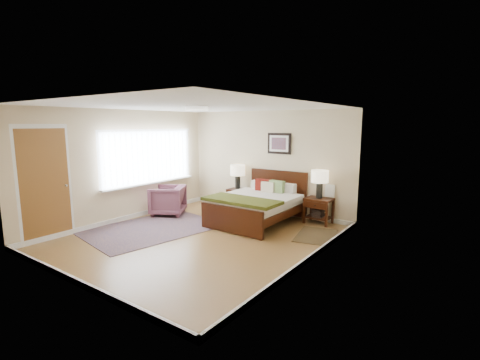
{
  "coord_description": "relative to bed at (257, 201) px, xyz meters",
  "views": [
    {
      "loc": [
        4.39,
        -4.82,
        2.17
      ],
      "look_at": [
        0.34,
        0.87,
        1.05
      ],
      "focal_mm": 26.0,
      "sensor_mm": 36.0,
      "label": 1
    }
  ],
  "objects": [
    {
      "name": "armchair",
      "position": [
        -2.15,
        -0.67,
        -0.14
      ],
      "size": [
        1.06,
        1.05,
        0.71
      ],
      "primitive_type": "imported",
      "rotation": [
        0.0,
        0.0,
        -1.02
      ],
      "color": "brown",
      "rests_on": "ground"
    },
    {
      "name": "nightstand_right",
      "position": [
        1.13,
        0.73,
        -0.14
      ],
      "size": [
        0.57,
        0.43,
        0.57
      ],
      "color": "#321507",
      "rests_on": "ground"
    },
    {
      "name": "nightstand_left",
      "position": [
        -1.08,
        0.72,
        -0.07
      ],
      "size": [
        0.45,
        0.41,
        0.54
      ],
      "color": "#321507",
      "rests_on": "ground"
    },
    {
      "name": "ceiling",
      "position": [
        -0.35,
        -1.53,
        2.01
      ],
      "size": [
        4.5,
        5.0,
        0.02
      ],
      "primitive_type": "cube",
      "color": "white",
      "rests_on": "back_wall"
    },
    {
      "name": "window",
      "position": [
        -2.55,
        -0.83,
        0.89
      ],
      "size": [
        0.11,
        2.72,
        1.32
      ],
      "color": "silver",
      "rests_on": "left_wall"
    },
    {
      "name": "left_wall",
      "position": [
        -2.6,
        -1.53,
        0.76
      ],
      "size": [
        0.04,
        5.0,
        2.5
      ],
      "primitive_type": "cube",
      "color": "beige",
      "rests_on": "ground"
    },
    {
      "name": "rug_persian",
      "position": [
        -1.55,
        -1.67,
        -0.48
      ],
      "size": [
        2.33,
        2.96,
        0.01
      ],
      "primitive_type": "cube",
      "rotation": [
        0.0,
        0.0,
        -0.18
      ],
      "color": "#0D1343",
      "rests_on": "ground"
    },
    {
      "name": "right_wall",
      "position": [
        1.9,
        -1.53,
        0.76
      ],
      "size": [
        0.04,
        5.0,
        2.5
      ],
      "primitive_type": "cube",
      "color": "beige",
      "rests_on": "ground"
    },
    {
      "name": "ceil_fixture",
      "position": [
        -0.35,
        -1.53,
        1.97
      ],
      "size": [
        0.44,
        0.44,
        0.08
      ],
      "color": "white",
      "rests_on": "ceiling"
    },
    {
      "name": "lamp_left",
      "position": [
        -1.08,
        0.74,
        0.48
      ],
      "size": [
        0.37,
        0.37,
        0.61
      ],
      "color": "black",
      "rests_on": "nightstand_left"
    },
    {
      "name": "lamp_right",
      "position": [
        1.13,
        0.74,
        0.52
      ],
      "size": [
        0.37,
        0.37,
        0.61
      ],
      "color": "black",
      "rests_on": "nightstand_right"
    },
    {
      "name": "floor",
      "position": [
        -0.35,
        -1.53,
        -0.49
      ],
      "size": [
        5.0,
        5.0,
        0.0
      ],
      "primitive_type": "plane",
      "color": "olive",
      "rests_on": "ground"
    },
    {
      "name": "wall_art",
      "position": [
        0.0,
        0.94,
        1.23
      ],
      "size": [
        0.62,
        0.05,
        0.5
      ],
      "color": "black",
      "rests_on": "back_wall"
    },
    {
      "name": "rug_navy",
      "position": [
        1.45,
        -0.11,
        -0.48
      ],
      "size": [
        0.94,
        1.21,
        0.01
      ],
      "primitive_type": "cube",
      "rotation": [
        0.0,
        0.0,
        0.22
      ],
      "color": "black",
      "rests_on": "ground"
    },
    {
      "name": "front_wall",
      "position": [
        -0.35,
        -4.03,
        0.76
      ],
      "size": [
        4.5,
        0.04,
        2.5
      ],
      "primitive_type": "cube",
      "color": "beige",
      "rests_on": "ground"
    },
    {
      "name": "door",
      "position": [
        -2.58,
        -3.28,
        0.58
      ],
      "size": [
        0.06,
        1.0,
        2.18
      ],
      "color": "silver",
      "rests_on": "ground"
    },
    {
      "name": "bed",
      "position": [
        0.0,
        0.0,
        0.0
      ],
      "size": [
        1.63,
        1.97,
        1.06
      ],
      "color": "#321507",
      "rests_on": "ground"
    },
    {
      "name": "back_wall",
      "position": [
        -0.35,
        0.97,
        0.76
      ],
      "size": [
        4.5,
        0.04,
        2.5
      ],
      "primitive_type": "cube",
      "color": "beige",
      "rests_on": "ground"
    }
  ]
}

